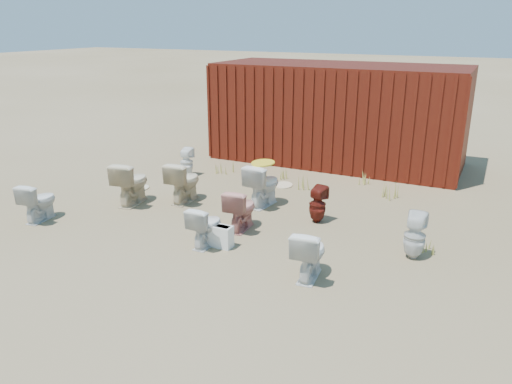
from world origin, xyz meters
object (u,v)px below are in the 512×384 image
at_px(toilet_front_e, 309,253).
at_px(toilet_back_e, 415,236).
at_px(toilet_back_a, 187,162).
at_px(loose_tank, 217,236).
at_px(toilet_front_c, 206,226).
at_px(toilet_back_beige_right, 184,182).
at_px(shipping_container, 338,114).
at_px(toilet_front_maroon, 318,204).
at_px(toilet_back_beige_left, 131,183).
at_px(toilet_back_yellowlid, 263,185).
at_px(toilet_front_a, 39,201).
at_px(toilet_front_pink, 241,209).

xyz_separation_m(toilet_front_e, toilet_back_e, (1.19, 1.25, -0.01)).
bearing_deg(toilet_back_a, loose_tank, 123.53).
distance_m(toilet_front_c, toilet_back_beige_right, 2.14).
relative_size(shipping_container, toilet_front_maroon, 9.14).
relative_size(toilet_back_beige_left, toilet_back_yellowlid, 1.02).
height_order(toilet_front_a, toilet_back_yellowlid, toilet_back_yellowlid).
bearing_deg(toilet_back_e, toilet_front_a, 13.29).
relative_size(toilet_back_yellowlid, toilet_back_e, 1.17).
height_order(shipping_container, toilet_front_pink, shipping_container).
height_order(shipping_container, toilet_front_a, shipping_container).
xyz_separation_m(toilet_front_c, toilet_front_e, (1.82, -0.26, 0.03)).
bearing_deg(toilet_front_e, toilet_front_c, -13.72).
bearing_deg(toilet_back_a, toilet_back_beige_left, 85.17).
xyz_separation_m(toilet_front_e, toilet_back_yellowlid, (-1.80, 2.31, 0.05)).
xyz_separation_m(toilet_back_e, loose_tank, (-2.84, -0.93, -0.18)).
bearing_deg(toilet_front_e, toilet_front_pink, -39.27).
distance_m(shipping_container, toilet_front_a, 7.19).
distance_m(toilet_front_pink, toilet_back_beige_right, 1.79).
xyz_separation_m(toilet_front_c, toilet_back_beige_left, (-2.30, 1.01, 0.09)).
bearing_deg(toilet_back_beige_right, toilet_back_a, -60.44).
distance_m(toilet_front_e, toilet_back_beige_right, 3.75).
bearing_deg(shipping_container, toilet_back_e, -60.52).
height_order(toilet_back_a, toilet_back_beige_left, toilet_back_beige_left).
xyz_separation_m(toilet_front_pink, toilet_front_c, (-0.18, -0.83, -0.03)).
distance_m(toilet_front_a, toilet_front_c, 3.24).
bearing_deg(toilet_front_pink, toilet_back_e, 179.59).
xyz_separation_m(shipping_container, toilet_front_maroon, (0.98, -4.15, -0.87)).
bearing_deg(toilet_back_yellowlid, toilet_front_c, 96.07).
relative_size(shipping_container, toilet_back_a, 9.17).
height_order(toilet_front_maroon, toilet_back_beige_right, toilet_back_beige_right).
distance_m(toilet_front_pink, loose_tank, 0.79).
relative_size(toilet_front_c, loose_tank, 1.33).
bearing_deg(toilet_back_a, toilet_front_e, 134.75).
bearing_deg(loose_tank, toilet_front_pink, 89.74).
relative_size(shipping_container, toilet_front_e, 8.28).
bearing_deg(toilet_back_e, toilet_back_beige_left, 0.51).
bearing_deg(toilet_back_beige_right, toilet_back_beige_left, 30.11).
height_order(shipping_container, toilet_back_e, shipping_container).
xyz_separation_m(toilet_back_a, toilet_back_beige_right, (0.93, -1.47, 0.08)).
bearing_deg(toilet_front_maroon, shipping_container, -66.67).
bearing_deg(toilet_front_maroon, toilet_front_e, 116.44).
height_order(shipping_container, toilet_back_yellowlid, shipping_container).
distance_m(toilet_front_a, toilet_back_beige_left, 1.68).
xyz_separation_m(shipping_container, toilet_front_pink, (-0.08, -5.01, -0.84)).
bearing_deg(toilet_back_e, toilet_front_maroon, -21.10).
height_order(toilet_front_a, toilet_back_e, toilet_back_e).
distance_m(toilet_back_a, loose_tank, 3.92).
relative_size(toilet_front_c, toilet_back_beige_right, 0.81).
height_order(toilet_back_beige_right, toilet_back_yellowlid, toilet_back_yellowlid).
relative_size(toilet_front_maroon, toilet_back_yellowlid, 0.79).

